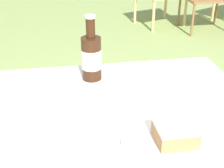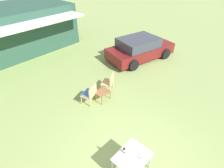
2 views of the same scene
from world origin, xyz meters
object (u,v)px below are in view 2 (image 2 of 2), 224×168
(wicker_chair_cushioned, at_px, (90,93))
(garden_side_table, at_px, (102,92))
(wicker_chair_plain, at_px, (109,81))
(patio_table, at_px, (132,158))
(cola_bottle_near, at_px, (124,150))
(parked_car, at_px, (140,49))
(cake_on_plate, at_px, (140,157))

(wicker_chair_cushioned, bearing_deg, garden_side_table, 133.71)
(wicker_chair_cushioned, height_order, wicker_chair_plain, same)
(patio_table, xyz_separation_m, cola_bottle_near, (-0.05, 0.25, 0.16))
(parked_car, height_order, patio_table, parked_car)
(garden_side_table, bearing_deg, cola_bottle_near, -123.39)
(cola_bottle_near, bearing_deg, cake_on_plate, -69.33)
(patio_table, relative_size, cake_on_plate, 4.07)
(patio_table, bearing_deg, cake_on_plate, -58.72)
(garden_side_table, relative_size, cola_bottle_near, 2.34)
(garden_side_table, distance_m, patio_table, 3.38)
(parked_car, distance_m, garden_side_table, 4.47)
(wicker_chair_cushioned, distance_m, wicker_chair_plain, 1.17)
(wicker_chair_cushioned, bearing_deg, wicker_chair_plain, 159.98)
(parked_car, relative_size, wicker_chair_cushioned, 5.07)
(wicker_chair_plain, relative_size, garden_side_table, 1.49)
(wicker_chair_cushioned, xyz_separation_m, wicker_chair_plain, (1.17, -0.02, 0.01))
(cake_on_plate, bearing_deg, wicker_chair_cushioned, 71.93)
(wicker_chair_cushioned, distance_m, patio_table, 3.39)
(wicker_chair_plain, xyz_separation_m, cake_on_plate, (-2.26, -3.33, 0.25))
(parked_car, distance_m, patio_table, 7.25)
(wicker_chair_cushioned, relative_size, cake_on_plate, 3.70)
(parked_car, xyz_separation_m, wicker_chair_plain, (-3.65, -0.90, -0.14))
(cake_on_plate, height_order, cola_bottle_near, cola_bottle_near)
(cola_bottle_near, bearing_deg, patio_table, -78.16)
(wicker_chair_plain, distance_m, cola_bottle_near, 3.79)
(wicker_chair_plain, bearing_deg, cola_bottle_near, 22.87)
(wicker_chair_cushioned, distance_m, garden_side_table, 0.57)
(cake_on_plate, bearing_deg, patio_table, 121.28)
(cake_on_plate, relative_size, cola_bottle_near, 0.94)
(patio_table, xyz_separation_m, cake_on_plate, (0.11, -0.18, 0.09))
(wicker_chair_cushioned, relative_size, wicker_chair_plain, 1.00)
(garden_side_table, distance_m, cake_on_plate, 3.50)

